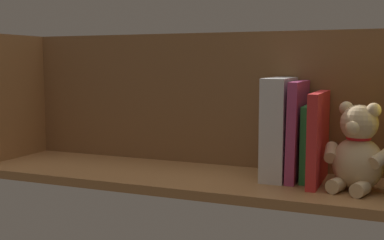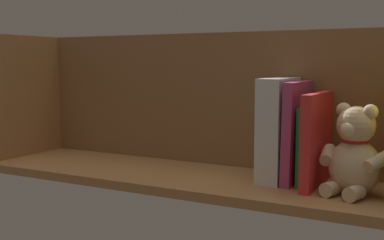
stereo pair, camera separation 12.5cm
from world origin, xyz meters
The scene contains 8 objects.
ground_plane centered at (0.00, 0.00, -1.10)cm, with size 117.46×31.69×2.20cm, color #9E6B3D.
shelf_back_panel centered at (0.00, -13.60, 17.87)cm, with size 117.46×1.50×35.73cm, color brown.
shelf_side_divider centered at (56.73, 0.00, 17.87)cm, with size 2.40×25.69×35.73cm, color #9E6B3D.
teddy_bear centered at (-39.61, 1.41, 8.50)cm, with size 14.99×14.48×19.31cm.
book_2 centered at (-30.61, -2.48, 10.55)cm, with size 2.25×19.94×21.09cm, color red.
book_3 centered at (-28.01, -5.17, 8.92)cm, with size 1.76×14.56×17.84cm, color green.
book_4 centered at (-25.44, -4.24, 11.72)cm, with size 2.21×16.42×23.44cm, color #B23F72.
dictionary_thick_white centered at (-20.96, -4.11, 12.09)cm, with size 5.56×16.47×24.18cm, color silver.
Camera 1 is at (-47.55, 114.39, 27.81)cm, focal length 46.92 mm.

